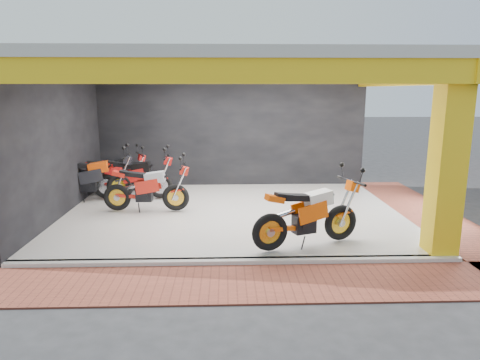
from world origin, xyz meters
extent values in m
plane|color=#2D2D30|center=(0.00, 0.00, 0.00)|extent=(80.00, 80.00, 0.00)
cube|color=white|center=(0.00, 2.00, 0.05)|extent=(8.00, 6.00, 0.10)
cube|color=beige|center=(0.00, 2.00, 3.60)|extent=(8.40, 6.40, 0.20)
cube|color=black|center=(0.00, 5.10, 1.75)|extent=(8.20, 0.20, 3.50)
cube|color=black|center=(-4.10, 2.00, 1.75)|extent=(0.20, 6.20, 3.50)
cube|color=yellow|center=(3.75, -0.75, 1.75)|extent=(0.50, 0.50, 3.50)
cube|color=yellow|center=(0.00, -1.00, 3.30)|extent=(8.40, 0.30, 0.40)
cube|color=yellow|center=(4.00, 2.00, 3.30)|extent=(0.30, 6.40, 0.40)
cube|color=white|center=(0.00, -1.02, 0.05)|extent=(8.00, 0.20, 0.10)
cube|color=brown|center=(0.00, -1.80, 0.01)|extent=(9.00, 1.40, 0.03)
cube|color=brown|center=(4.80, 2.00, 0.01)|extent=(1.40, 7.00, 0.03)
camera|label=1|loc=(-0.15, -8.06, 3.01)|focal=32.00mm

